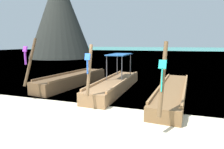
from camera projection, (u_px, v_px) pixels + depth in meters
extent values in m
plane|color=beige|center=(84.00, 115.00, 6.64)|extent=(120.00, 120.00, 0.00)
plane|color=#2DB29E|center=(165.00, 51.00, 63.98)|extent=(120.00, 120.00, 0.00)
cube|color=brown|center=(73.00, 80.00, 11.31)|extent=(1.96, 5.71, 0.63)
cube|color=brown|center=(66.00, 73.00, 11.49)|extent=(0.81, 5.11, 0.10)
cube|color=brown|center=(81.00, 75.00, 11.01)|extent=(0.81, 5.11, 0.10)
cylinder|color=brown|center=(30.00, 62.00, 8.41)|extent=(0.24, 0.88, 2.11)
cube|color=purple|center=(25.00, 49.00, 8.13)|extent=(0.22, 0.17, 0.25)
cube|color=purple|center=(25.00, 58.00, 8.17)|extent=(0.04, 0.08, 0.55)
cube|color=olive|center=(115.00, 85.00, 10.01)|extent=(1.32, 5.95, 0.55)
cube|color=#AF7F52|center=(105.00, 79.00, 10.14)|extent=(0.21, 5.45, 0.10)
cube|color=#AF7F52|center=(125.00, 80.00, 9.78)|extent=(0.21, 5.45, 0.10)
cylinder|color=brown|center=(89.00, 70.00, 7.00)|extent=(0.13, 0.54, 1.91)
cube|color=blue|center=(88.00, 57.00, 6.81)|extent=(0.20, 0.12, 0.25)
cube|color=blue|center=(88.00, 67.00, 6.85)|extent=(0.03, 0.08, 0.51)
cylinder|color=#4C4C51|center=(107.00, 68.00, 9.86)|extent=(0.05, 0.05, 1.29)
cylinder|color=#4C4C51|center=(122.00, 69.00, 9.59)|extent=(0.05, 0.05, 1.29)
cylinder|color=#4C4C51|center=(117.00, 65.00, 11.51)|extent=(0.05, 0.05, 1.29)
cylinder|color=#4C4C51|center=(130.00, 65.00, 11.24)|extent=(0.05, 0.05, 1.29)
cube|color=#235BA3|center=(119.00, 54.00, 10.44)|extent=(1.05, 2.00, 0.06)
cube|color=brown|center=(173.00, 92.00, 8.83)|extent=(1.69, 6.79, 0.49)
cube|color=#9F7246|center=(161.00, 85.00, 8.98)|extent=(0.59, 6.17, 0.10)
cube|color=#9F7246|center=(185.00, 87.00, 8.58)|extent=(0.59, 6.17, 0.10)
cylinder|color=brown|center=(163.00, 78.00, 5.34)|extent=(0.19, 0.92, 2.08)
cube|color=#1ECCBC|center=(163.00, 64.00, 5.12)|extent=(0.21, 0.16, 0.25)
cube|color=#1ECCBC|center=(162.00, 80.00, 5.17)|extent=(0.04, 0.08, 0.63)
cone|color=#2D302B|center=(60.00, 15.00, 31.63)|extent=(10.67, 10.67, 14.26)
cone|color=#32352F|center=(47.00, 37.00, 34.31)|extent=(3.74, 3.74, 7.35)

